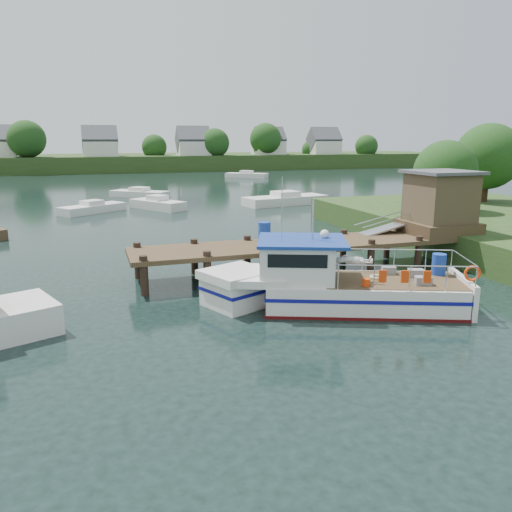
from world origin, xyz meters
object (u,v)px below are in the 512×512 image
object	(u,v)px
lobster_boat	(330,285)
moored_b	(158,204)
moored_c	(285,200)
moored_d	(140,193)
moored_far	(247,175)
moored_a	(92,208)
dock	(395,219)

from	to	relation	value
lobster_boat	moored_b	xyz separation A→B (m)	(-2.48, 28.24, -0.40)
moored_b	moored_c	world-z (taller)	moored_c
lobster_boat	moored_c	xyz separation A→B (m)	(9.23, 27.63, -0.39)
moored_d	moored_far	bearing A→B (deg)	30.15
lobster_boat	moored_a	size ratio (longest dim) A/B	1.69
lobster_boat	moored_b	bearing A→B (deg)	116.55
moored_far	moored_b	bearing A→B (deg)	-98.62
moored_far	moored_a	size ratio (longest dim) A/B	1.18
dock	lobster_boat	bearing A→B (deg)	-140.39
moored_far	moored_b	distance (m)	37.09
moored_far	moored_c	world-z (taller)	moored_c
lobster_boat	moored_d	bearing A→B (deg)	116.15
moored_a	moored_b	bearing A→B (deg)	-11.36
lobster_boat	moored_far	bearing A→B (deg)	97.02
moored_far	moored_b	xyz separation A→B (m)	(-18.15, -32.34, 0.04)
dock	moored_c	distance (m)	23.14
moored_c	moored_d	size ratio (longest dim) A/B	1.36
moored_far	moored_d	world-z (taller)	moored_far
moored_c	moored_d	xyz separation A→B (m)	(-12.30, 10.47, -0.07)
moored_a	moored_c	size ratio (longest dim) A/B	0.68
lobster_boat	moored_far	size ratio (longest dim) A/B	1.43
dock	moored_b	world-z (taller)	dock
moored_a	moored_b	size ratio (longest dim) A/B	1.00
dock	lobster_boat	distance (m)	7.67
moored_c	moored_b	bearing A→B (deg)	176.06
moored_b	moored_d	xyz separation A→B (m)	(-0.60, 9.85, -0.06)
lobster_boat	moored_b	size ratio (longest dim) A/B	1.69
moored_far	moored_d	size ratio (longest dim) A/B	1.09
lobster_boat	moored_b	world-z (taller)	lobster_boat
moored_far	moored_d	distance (m)	29.28
moored_d	dock	bearing A→B (deg)	-95.09
dock	moored_b	distance (m)	24.92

